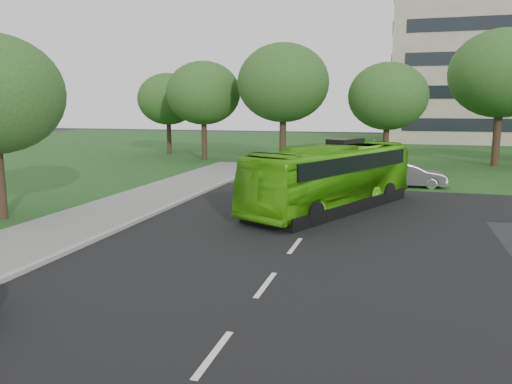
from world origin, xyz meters
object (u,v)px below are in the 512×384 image
tree_park_d (502,74)px  sedan (409,175)px  tree_park_b (283,83)px  tree_park_f (168,99)px  tree_park_c (388,96)px  bus (332,177)px  tree_park_a (203,93)px

tree_park_d → sedan: size_ratio=2.51×
tree_park_b → tree_park_f: tree_park_b is taller
tree_park_d → tree_park_c: bearing=-157.7°
tree_park_d → tree_park_f: tree_park_d is taller
tree_park_c → bus: (-1.94, -17.44, -4.01)m
tree_park_b → tree_park_d: 17.27m
tree_park_c → tree_park_d: size_ratio=0.75×
bus → sedan: bus is taller
tree_park_f → tree_park_d: bearing=-4.2°
tree_park_a → tree_park_d: 24.59m
tree_park_a → bus: bearing=-53.4°
tree_park_c → bus: 18.00m
tree_park_f → tree_park_b: bearing=-23.6°
bus → sedan: size_ratio=2.54×
tree_park_b → tree_park_d: tree_park_d is taller
tree_park_b → sedan: size_ratio=2.29×
sedan → tree_park_d: bearing=-30.8°
tree_park_b → tree_park_c: size_ratio=1.21×
tree_park_c → tree_park_d: bearing=22.3°
tree_park_b → tree_park_d: size_ratio=0.91×
tree_park_d → sedan: 16.22m
tree_park_f → tree_park_c: bearing=-14.9°
tree_park_b → tree_park_f: 14.38m
tree_park_a → tree_park_c: (15.89, -1.37, -0.38)m
tree_park_f → bus: bearing=-49.9°
tree_park_b → bus: 19.26m
tree_park_c → tree_park_f: (-21.47, 5.73, -0.06)m
tree_park_c → tree_park_f: size_ratio=1.01×
tree_park_a → tree_park_d: (24.45, 2.15, 1.40)m
tree_park_b → tree_park_f: (-13.14, 5.73, -1.18)m
bus → tree_park_b: bearing=135.0°
tree_park_b → bus: tree_park_b is taller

